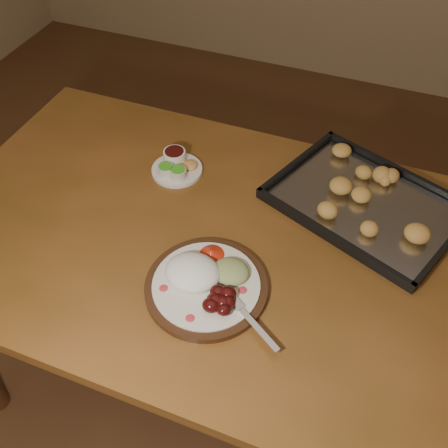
% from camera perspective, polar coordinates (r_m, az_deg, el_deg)
% --- Properties ---
extents(ground, '(4.00, 4.00, 0.00)m').
position_cam_1_polar(ground, '(1.98, -3.29, -11.89)').
color(ground, '#51381B').
rests_on(ground, ground).
extents(dining_table, '(1.50, 0.90, 0.75)m').
position_cam_1_polar(dining_table, '(1.34, -0.53, -4.23)').
color(dining_table, brown).
rests_on(dining_table, ground).
extents(dinner_plate, '(0.35, 0.28, 0.07)m').
position_cam_1_polar(dinner_plate, '(1.15, -2.10, -6.59)').
color(dinner_plate, '#321A0D').
rests_on(dinner_plate, dining_table).
extents(condiment_saucer, '(0.15, 0.15, 0.05)m').
position_cam_1_polar(condiment_saucer, '(1.43, -5.52, 6.63)').
color(condiment_saucer, silver).
rests_on(condiment_saucer, dining_table).
extents(baking_tray, '(0.56, 0.50, 0.05)m').
position_cam_1_polar(baking_tray, '(1.38, 15.83, 2.48)').
color(baking_tray, black).
rests_on(baking_tray, dining_table).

